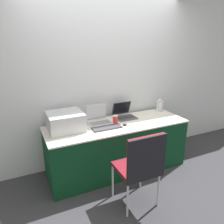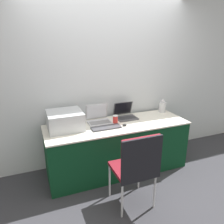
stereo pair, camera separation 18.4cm
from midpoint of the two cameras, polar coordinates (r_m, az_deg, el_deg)
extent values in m
plane|color=#333338|center=(3.27, 5.39, -17.52)|extent=(14.00, 14.00, 0.00)
cube|color=silver|center=(3.40, 0.16, 8.05)|extent=(8.00, 0.05, 2.60)
cube|color=#0C381E|center=(3.34, 2.92, -9.28)|extent=(2.06, 0.68, 0.73)
cube|color=silver|center=(3.18, 3.03, -3.30)|extent=(2.08, 0.70, 0.02)
cube|color=#B2B7BC|center=(3.01, -10.48, -2.17)|extent=(0.46, 0.44, 0.24)
cube|color=black|center=(2.94, -10.42, -0.63)|extent=(0.37, 0.33, 0.04)
cube|color=#B7B7BC|center=(3.19, -1.54, -2.83)|extent=(0.34, 0.25, 0.02)
cube|color=slate|center=(3.18, -1.46, -2.72)|extent=(0.30, 0.14, 0.00)
cube|color=#B7B7BC|center=(3.28, -2.47, 0.18)|extent=(0.34, 0.06, 0.24)
cube|color=silver|center=(3.27, -2.42, 0.17)|extent=(0.31, 0.05, 0.22)
cube|color=#4C4C51|center=(3.39, 5.42, -1.62)|extent=(0.31, 0.23, 0.02)
cube|color=#2D2D30|center=(3.37, 5.51, -1.51)|extent=(0.28, 0.12, 0.00)
cube|color=#4C4C51|center=(3.48, 4.34, 0.98)|extent=(0.31, 0.08, 0.22)
cube|color=black|center=(3.47, 4.40, 0.98)|extent=(0.28, 0.07, 0.19)
cube|color=#3D3D42|center=(3.02, 0.22, -4.12)|extent=(0.41, 0.15, 0.02)
cylinder|color=red|center=(3.18, 2.52, -2.03)|extent=(0.07, 0.07, 0.11)
cylinder|color=white|center=(3.16, 2.54, -1.02)|extent=(0.07, 0.07, 0.01)
ellipsoid|color=black|center=(3.10, 5.01, -3.44)|extent=(0.06, 0.05, 0.03)
cylinder|color=silver|center=(3.78, 14.39, 1.24)|extent=(0.12, 0.12, 0.17)
sphere|color=silver|center=(3.75, 14.51, 2.68)|extent=(0.06, 0.06, 0.06)
cube|color=maroon|center=(2.68, 7.23, -14.37)|extent=(0.45, 0.42, 0.04)
cube|color=maroon|center=(2.40, 9.75, -11.58)|extent=(0.45, 0.03, 0.47)
cylinder|color=silver|center=(2.88, 1.29, -17.46)|extent=(0.02, 0.02, 0.45)
cylinder|color=silver|center=(3.04, 8.81, -15.58)|extent=(0.02, 0.02, 0.45)
cylinder|color=silver|center=(2.61, 4.84, -22.07)|extent=(0.02, 0.02, 0.45)
cylinder|color=silver|center=(2.78, 13.02, -19.57)|extent=(0.02, 0.02, 0.45)
cube|color=black|center=(2.39, 10.06, -12.36)|extent=(0.47, 0.02, 0.52)
camera|label=1|loc=(0.09, -88.31, 0.57)|focal=35.00mm
camera|label=2|loc=(0.09, 91.69, -0.57)|focal=35.00mm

